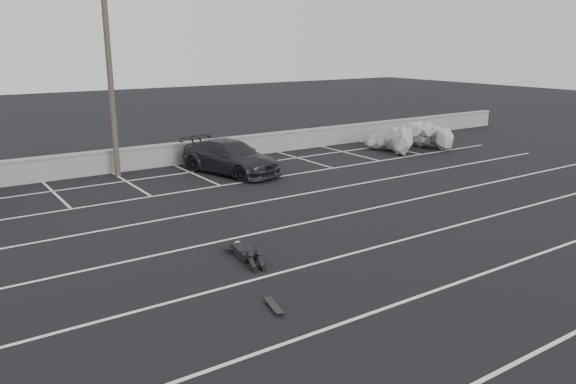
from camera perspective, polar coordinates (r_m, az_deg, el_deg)
ground at (r=15.77m, az=5.23°, el=-6.59°), size 120.00×120.00×0.00m
seawall at (r=27.46m, az=-13.59°, el=3.58°), size 50.00×0.45×1.06m
stall_lines at (r=19.13m, az=-3.35°, el=-2.62°), size 36.00×20.05×0.01m
car_right at (r=25.59m, az=-5.86°, el=3.56°), size 3.38×5.51×1.49m
utility_pole at (r=25.60m, az=-17.69°, el=11.96°), size 1.25×0.25×9.35m
trash_bin at (r=27.58m, az=-7.70°, el=3.89°), size 0.72×0.72×1.06m
riprap_pile at (r=31.74m, az=12.09°, el=5.04°), size 4.85×3.81×1.21m
person at (r=15.78m, az=-4.54°, el=-5.59°), size 1.92×2.86×0.50m
skateboard at (r=12.80m, az=-1.40°, el=-11.54°), size 0.33×0.72×0.08m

